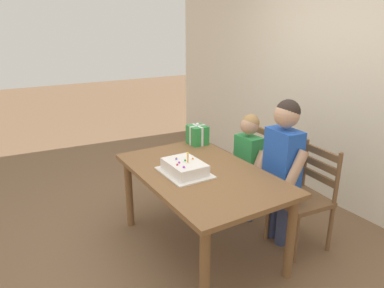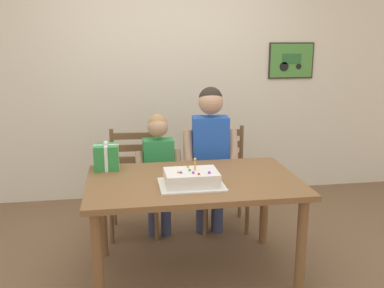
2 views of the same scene
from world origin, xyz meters
TOP-DOWN VIEW (x-y plane):
  - ground_plane at (0.00, 0.00)m, footprint 20.00×20.00m
  - back_wall at (0.00, 1.75)m, footprint 6.40×0.11m
  - dining_table at (0.00, 0.00)m, footprint 1.51×0.94m
  - birthday_cake at (-0.04, -0.13)m, footprint 0.44×0.34m
  - gift_box_red_large at (-0.62, 0.35)m, footprint 0.19×0.18m
  - chair_left at (-0.41, 0.81)m, footprint 0.44×0.44m
  - chair_right at (0.41, 0.81)m, footprint 0.46×0.46m
  - child_older at (0.26, 0.67)m, footprint 0.49×0.29m
  - child_younger at (-0.19, 0.67)m, footprint 0.40×0.23m

SIDE VIEW (x-z plane):
  - ground_plane at x=0.00m, z-range 0.00..0.00m
  - chair_left at x=-0.41m, z-range 0.01..0.93m
  - chair_right at x=0.41m, z-range 0.01..0.93m
  - dining_table at x=0.00m, z-range 0.28..1.01m
  - child_younger at x=-0.19m, z-range 0.12..1.21m
  - birthday_cake at x=-0.04m, z-range 0.69..0.88m
  - child_older at x=0.26m, z-range 0.14..1.46m
  - gift_box_red_large at x=-0.62m, z-range 0.72..0.95m
  - back_wall at x=0.00m, z-range 0.00..2.60m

